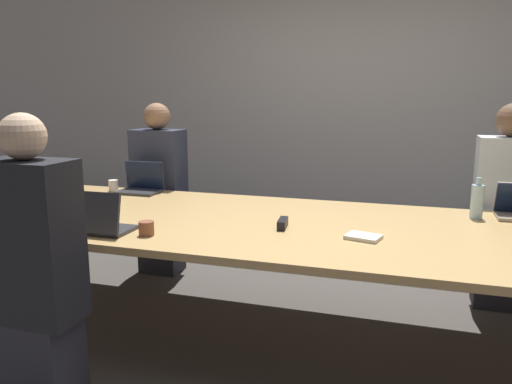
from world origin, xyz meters
TOP-DOWN VIEW (x-y plane):
  - ground_plane at (0.00, 0.00)m, footprint 24.00×24.00m
  - curtain_wall at (0.00, 2.16)m, footprint 12.00×0.06m
  - conference_table at (0.00, 0.00)m, footprint 4.43×1.37m
  - laptop_far_left at (-1.35, 0.57)m, footprint 0.31×0.22m
  - person_far_left at (-1.36, 0.86)m, footprint 0.40×0.24m
  - cup_far_left at (-1.57, 0.54)m, footprint 0.07×0.07m
  - person_far_right at (1.20, 0.93)m, footprint 0.40×0.24m
  - bottle_far_right at (0.96, 0.45)m, footprint 0.07×0.07m
  - laptop_near_left at (-0.99, -0.51)m, footprint 0.32×0.23m
  - person_near_left at (-1.00, -0.98)m, footprint 0.40×0.24m
  - cup_near_left at (-0.72, -0.47)m, footprint 0.08×0.08m
  - stapler at (-0.08, -0.11)m, footprint 0.06×0.15m
  - notebook at (0.36, -0.19)m, footprint 0.20×0.17m

SIDE VIEW (x-z plane):
  - ground_plane at x=0.00m, z-range 0.00..0.00m
  - person_near_left at x=-1.00m, z-range -0.02..1.35m
  - person_far_left at x=-1.36m, z-range -0.02..1.36m
  - person_far_right at x=1.20m, z-range -0.02..1.38m
  - conference_table at x=0.00m, z-range 0.32..1.04m
  - notebook at x=0.36m, z-range 0.72..0.74m
  - stapler at x=-0.08m, z-range 0.72..0.77m
  - cup_near_left at x=-0.72m, z-range 0.72..0.80m
  - cup_far_left at x=-1.57m, z-range 0.72..0.81m
  - laptop_far_left at x=-1.35m, z-range 0.68..0.90m
  - laptop_near_left at x=-0.99m, z-range 0.68..0.91m
  - bottle_far_right at x=0.96m, z-range 0.71..0.95m
  - curtain_wall at x=0.00m, z-range 0.00..2.80m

